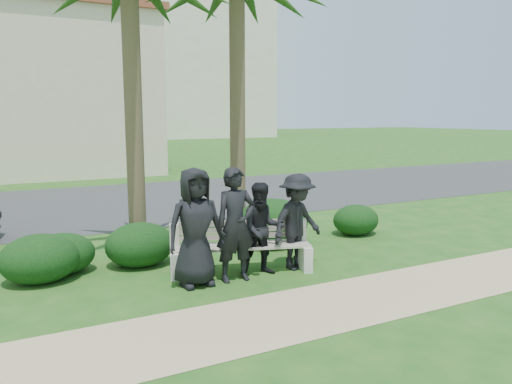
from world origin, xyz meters
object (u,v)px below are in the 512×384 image
at_px(man_d, 297,222).
at_px(man_a, 195,227).
at_px(park_bench, 240,250).
at_px(man_b, 236,225).
at_px(man_c, 262,229).

bearing_deg(man_d, man_a, 165.19).
xyz_separation_m(park_bench, man_b, (-0.25, -0.36, 0.54)).
bearing_deg(park_bench, man_b, -107.14).
xyz_separation_m(park_bench, man_a, (-0.89, -0.27, 0.55)).
xyz_separation_m(man_a, man_d, (1.83, -0.01, -0.10)).
bearing_deg(park_bench, man_c, -28.84).
relative_size(man_a, man_b, 1.01).
distance_m(man_a, man_c, 1.17).
xyz_separation_m(man_a, man_b, (0.64, -0.09, -0.01)).
bearing_deg(man_a, man_c, -1.40).
height_order(man_b, man_c, man_b).
height_order(man_b, man_d, man_b).
bearing_deg(man_a, man_b, -8.46).
relative_size(man_b, man_c, 1.18).
bearing_deg(park_bench, man_a, -145.65).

